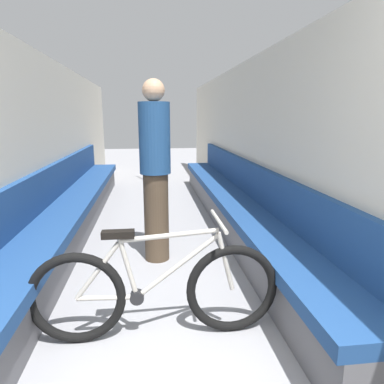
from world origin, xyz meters
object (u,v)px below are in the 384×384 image
bench_seat_row_left (71,211)px  passenger_standing (155,170)px  bicycle (156,291)px  grab_pole_near (151,135)px  bench_seat_row_right (234,205)px

bench_seat_row_left → passenger_standing: bearing=-42.1°
bicycle → grab_pole_near: 5.33m
bench_seat_row_left → bicycle: bearing=-65.4°
bench_seat_row_left → bicycle: 2.44m
bench_seat_row_right → passenger_standing: size_ratio=3.40×
bench_seat_row_left → bicycle: bench_seat_row_left is taller
passenger_standing → grab_pole_near: bearing=51.9°
bench_seat_row_right → grab_pole_near: 3.32m
bench_seat_row_left → bench_seat_row_right: 2.08m
bench_seat_row_right → grab_pole_near: bearing=109.1°
bench_seat_row_right → bicycle: size_ratio=3.72×
bench_seat_row_right → grab_pole_near: grab_pole_near is taller
grab_pole_near → passenger_standing: (0.02, -4.01, -0.12)m
bench_seat_row_left → grab_pole_near: bearing=71.4°
passenger_standing → bicycle: bearing=-129.8°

